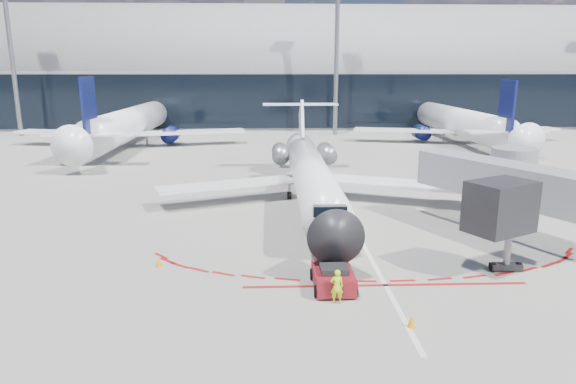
{
  "coord_description": "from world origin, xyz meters",
  "views": [
    {
      "loc": [
        -5.64,
        -34.7,
        10.33
      ],
      "look_at": [
        -4.41,
        -1.3,
        2.31
      ],
      "focal_mm": 32.0,
      "sensor_mm": 36.0,
      "label": 1
    }
  ],
  "objects_px": {
    "ramp_worker": "(337,287)",
    "uld_container": "(320,219)",
    "regional_jet": "(310,173)",
    "pushback_tug": "(333,278)"
  },
  "relations": [
    {
      "from": "regional_jet",
      "to": "ramp_worker",
      "type": "distance_m",
      "value": 17.78
    },
    {
      "from": "regional_jet",
      "to": "uld_container",
      "type": "bearing_deg",
      "value": -89.16
    },
    {
      "from": "regional_jet",
      "to": "pushback_tug",
      "type": "bearing_deg",
      "value": -90.5
    },
    {
      "from": "regional_jet",
      "to": "pushback_tug",
      "type": "relative_size",
      "value": 6.32
    },
    {
      "from": "pushback_tug",
      "to": "ramp_worker",
      "type": "relative_size",
      "value": 2.91
    },
    {
      "from": "regional_jet",
      "to": "ramp_worker",
      "type": "height_order",
      "value": "regional_jet"
    },
    {
      "from": "pushback_tug",
      "to": "uld_container",
      "type": "distance_m",
      "value": 8.77
    },
    {
      "from": "ramp_worker",
      "to": "uld_container",
      "type": "height_order",
      "value": "uld_container"
    },
    {
      "from": "regional_jet",
      "to": "uld_container",
      "type": "xyz_separation_m",
      "value": [
        0.11,
        -7.27,
        -1.62
      ]
    },
    {
      "from": "ramp_worker",
      "to": "uld_container",
      "type": "bearing_deg",
      "value": -93.13
    }
  ]
}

